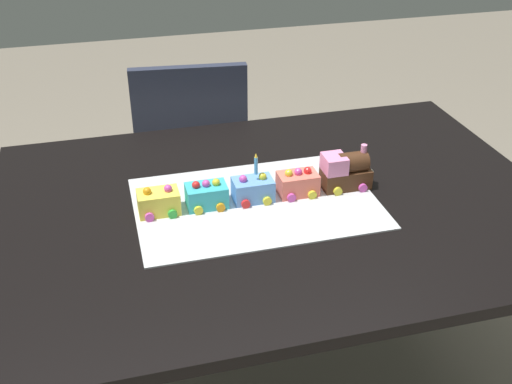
{
  "coord_description": "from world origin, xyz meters",
  "views": [
    {
      "loc": [
        0.4,
        1.3,
        1.57
      ],
      "look_at": [
        0.05,
        -0.0,
        0.77
      ],
      "focal_mm": 44.25,
      "sensor_mm": 36.0,
      "label": 1
    }
  ],
  "objects": [
    {
      "name": "dining_table",
      "position": [
        0.0,
        0.0,
        0.63
      ],
      "size": [
        1.4,
        1.0,
        0.74
      ],
      "color": "black",
      "rests_on": "ground"
    },
    {
      "name": "chair",
      "position": [
        0.09,
        -0.83,
        0.47
      ],
      "size": [
        0.44,
        0.44,
        0.86
      ],
      "rotation": [
        0.0,
        0.0,
        -0.1
      ],
      "color": "#2D3347",
      "rests_on": "ground"
    },
    {
      "name": "cake_board",
      "position": [
        0.05,
        -0.0,
        0.74
      ],
      "size": [
        0.6,
        0.4,
        0.0
      ],
      "primitive_type": "cube",
      "color": "silver",
      "rests_on": "dining_table"
    },
    {
      "name": "cake_locomotive",
      "position": [
        -0.19,
        -0.02,
        0.79
      ],
      "size": [
        0.14,
        0.08,
        0.12
      ],
      "color": "#472816",
      "rests_on": "cake_board"
    },
    {
      "name": "cake_car_tanker_coral",
      "position": [
        -0.06,
        -0.02,
        0.77
      ],
      "size": [
        0.1,
        0.08,
        0.07
      ],
      "color": "#F27260",
      "rests_on": "cake_board"
    },
    {
      "name": "cake_car_gondola_sky_blue",
      "position": [
        0.06,
        -0.02,
        0.77
      ],
      "size": [
        0.1,
        0.08,
        0.07
      ],
      "color": "#669EEA",
      "rests_on": "cake_board"
    },
    {
      "name": "cake_car_caboose_turquoise",
      "position": [
        0.18,
        -0.02,
        0.77
      ],
      "size": [
        0.1,
        0.08,
        0.07
      ],
      "color": "#38B7C6",
      "rests_on": "cake_board"
    },
    {
      "name": "cake_car_flatbed_lemon",
      "position": [
        0.29,
        -0.02,
        0.77
      ],
      "size": [
        0.1,
        0.08,
        0.07
      ],
      "color": "#F4E04C",
      "rests_on": "cake_board"
    },
    {
      "name": "birthday_candle",
      "position": [
        0.05,
        -0.02,
        0.84
      ],
      "size": [
        0.01,
        0.01,
        0.06
      ],
      "color": "#4CA5E5",
      "rests_on": "cake_car_gondola_sky_blue"
    }
  ]
}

